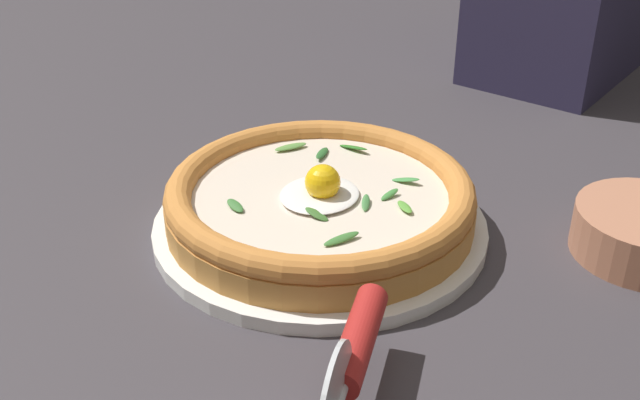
{
  "coord_description": "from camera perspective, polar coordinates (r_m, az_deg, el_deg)",
  "views": [
    {
      "loc": [
        0.44,
        0.35,
        0.36
      ],
      "look_at": [
        -0.04,
        0.02,
        0.03
      ],
      "focal_mm": 42.78,
      "sensor_mm": 36.0,
      "label": 1
    }
  ],
  "objects": [
    {
      "name": "pizza_plate",
      "position": [
        0.68,
        0.0,
        -1.9
      ],
      "size": [
        0.3,
        0.3,
        0.01
      ],
      "primitive_type": "cylinder",
      "color": "white",
      "rests_on": "ground"
    },
    {
      "name": "pizza",
      "position": [
        0.67,
        0.0,
        0.09
      ],
      "size": [
        0.27,
        0.27,
        0.06
      ],
      "color": "#C7853D",
      "rests_on": "pizza_plate"
    },
    {
      "name": "pizza_cutter",
      "position": [
        0.48,
        2.34,
        -11.91
      ],
      "size": [
        0.15,
        0.06,
        0.08
      ],
      "color": "silver",
      "rests_on": "ground"
    },
    {
      "name": "ground_plane",
      "position": [
        0.68,
        -3.59,
        -4.46
      ],
      "size": [
        2.4,
        2.4,
        0.03
      ],
      "primitive_type": "cube",
      "color": "#3B363B",
      "rests_on": "ground"
    }
  ]
}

